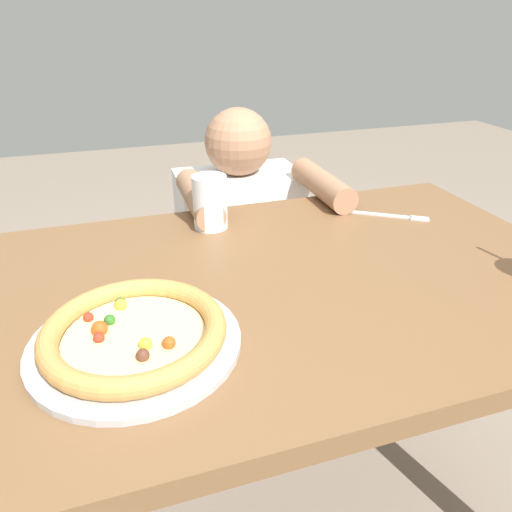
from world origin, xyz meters
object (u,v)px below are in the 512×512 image
object	(u,v)px
water_cup_clear	(210,201)
diner_seated	(241,268)
fork	(391,216)
pizza_near	(134,335)

from	to	relation	value
water_cup_clear	diner_seated	bearing A→B (deg)	63.37
diner_seated	fork	bearing A→B (deg)	-55.88
water_cup_clear	diner_seated	xyz separation A→B (m)	(0.16, 0.33, -0.38)
pizza_near	water_cup_clear	distance (m)	0.46
water_cup_clear	fork	bearing A→B (deg)	-9.91
water_cup_clear	diner_seated	world-z (taller)	diner_seated
water_cup_clear	pizza_near	bearing A→B (deg)	-117.75
water_cup_clear	fork	xyz separation A→B (m)	(0.44, -0.08, -0.06)
fork	water_cup_clear	bearing A→B (deg)	170.09
pizza_near	diner_seated	size ratio (longest dim) A/B	0.34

